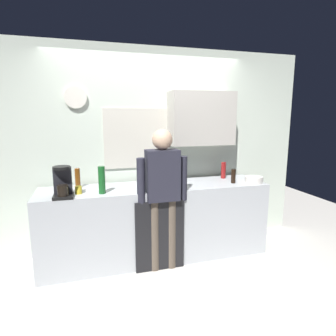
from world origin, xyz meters
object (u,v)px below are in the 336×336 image
object	(u,v)px
bottle_red_vinegar	(223,170)
bottle_green_wine	(102,180)
coffee_maker	(63,183)
person_at_sink	(163,189)
bottle_amber_beer	(78,178)
mixing_bowl	(254,180)
bottle_dark_sauce	(233,176)
cup_yellow_cup	(78,190)

from	to	relation	value
bottle_red_vinegar	bottle_green_wine	size ratio (longest dim) A/B	0.73
bottle_green_wine	coffee_maker	bearing A→B (deg)	-175.37
coffee_maker	person_at_sink	bearing A→B (deg)	-5.78
bottle_amber_beer	bottle_green_wine	xyz separation A→B (m)	(0.26, -0.34, 0.03)
bottle_red_vinegar	bottle_amber_beer	world-z (taller)	bottle_amber_beer
bottle_amber_beer	mixing_bowl	size ratio (longest dim) A/B	1.05
bottle_green_wine	person_at_sink	size ratio (longest dim) A/B	0.19
bottle_green_wine	person_at_sink	distance (m)	0.67
bottle_dark_sauce	bottle_amber_beer	size ratio (longest dim) A/B	0.78
coffee_maker	person_at_sink	distance (m)	1.05
bottle_green_wine	cup_yellow_cup	bearing A→B (deg)	167.67
bottle_red_vinegar	bottle_green_wine	world-z (taller)	bottle_green_wine
bottle_red_vinegar	person_at_sink	bearing A→B (deg)	-154.46
bottle_dark_sauce	mixing_bowl	xyz separation A→B (m)	(0.26, -0.05, -0.05)
cup_yellow_cup	coffee_maker	bearing A→B (deg)	-149.70
bottle_green_wine	bottle_amber_beer	bearing A→B (deg)	127.68
bottle_dark_sauce	cup_yellow_cup	bearing A→B (deg)	179.54
coffee_maker	bottle_amber_beer	distance (m)	0.39
bottle_green_wine	person_at_sink	world-z (taller)	person_at_sink
person_at_sink	coffee_maker	bearing A→B (deg)	-173.68
bottle_dark_sauce	bottle_amber_beer	distance (m)	1.90
mixing_bowl	person_at_sink	world-z (taller)	person_at_sink
coffee_maker	person_at_sink	world-z (taller)	person_at_sink
bottle_amber_beer	person_at_sink	size ratio (longest dim) A/B	0.14
coffee_maker	mixing_bowl	bearing A→B (deg)	0.42
mixing_bowl	cup_yellow_cup	bearing A→B (deg)	178.12
coffee_maker	bottle_dark_sauce	distance (m)	2.01
coffee_maker	bottle_green_wine	world-z (taller)	coffee_maker
bottle_amber_beer	bottle_green_wine	bearing A→B (deg)	-52.32
bottle_red_vinegar	mixing_bowl	size ratio (longest dim) A/B	1.00
mixing_bowl	person_at_sink	distance (m)	1.24
mixing_bowl	coffee_maker	bearing A→B (deg)	-179.58
bottle_amber_beer	cup_yellow_cup	world-z (taller)	bottle_amber_beer
bottle_amber_beer	cup_yellow_cup	distance (m)	0.29
bottle_amber_beer	person_at_sink	world-z (taller)	person_at_sink
bottle_amber_beer	cup_yellow_cup	size ratio (longest dim) A/B	2.71
bottle_amber_beer	mixing_bowl	world-z (taller)	bottle_amber_beer
bottle_red_vinegar	bottle_amber_beer	size ratio (longest dim) A/B	0.96
bottle_red_vinegar	mixing_bowl	world-z (taller)	bottle_red_vinegar
bottle_green_wine	mixing_bowl	size ratio (longest dim) A/B	1.36
coffee_maker	bottle_dark_sauce	size ratio (longest dim) A/B	1.83
bottle_dark_sauce	bottle_amber_beer	bearing A→B (deg)	170.98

